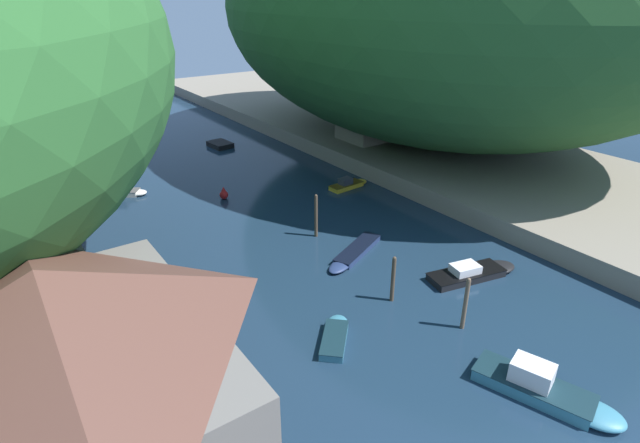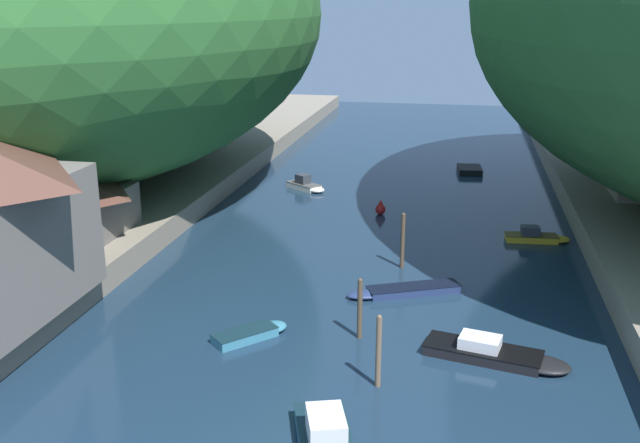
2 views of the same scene
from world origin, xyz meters
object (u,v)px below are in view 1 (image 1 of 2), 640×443
Objects in this scene: right_bank_cottage at (366,116)px; boat_white_cruiser at (218,144)px; waterfront_building at (67,390)px; channel_buoy_near at (224,194)px; boat_cabin_cruiser at (335,335)px; boat_small_dinghy at (125,191)px; boat_red_skiff at (547,390)px; boat_far_right_bank at (474,272)px; boat_near_quay at (349,184)px; boathouse_shed at (6,305)px; boat_open_rowboat at (353,254)px; person_by_boathouse at (145,419)px.

right_bank_cottage is 17.71m from boat_white_cruiser.
waterfront_building reaches higher than channel_buoy_near.
boat_cabin_cruiser is (-22.41, -24.60, -4.01)m from right_bank_cottage.
boat_small_dinghy is at bearing -150.81° from boat_white_cruiser.
waterfront_building is 1.71× the size of boat_red_skiff.
boat_far_right_bank is 10.64m from boat_red_skiff.
right_bank_cottage reaches higher than boat_near_quay.
boat_open_rowboat is at bearing -1.80° from boathouse_shed.
boathouse_shed is at bearing -154.27° from right_bank_cottage.
right_bank_cottage is at bearing -54.80° from person_by_boathouse.
channel_buoy_near is (16.22, 24.61, -5.61)m from waterfront_building.
boat_far_right_bank is at bearing -141.40° from boat_red_skiff.
boat_red_skiff is (18.00, -5.61, -5.57)m from waterfront_building.
boat_far_right_bank reaches higher than boat_cabin_cruiser.
right_bank_cottage reaches higher than boat_red_skiff.
boat_far_right_bank is at bearing -15.22° from boat_near_quay.
boathouse_shed is 15.98m from boat_cabin_cruiser.
boat_red_skiff reaches higher than boat_white_cruiser.
boat_far_right_bank is 17.49m from boat_near_quay.
boat_near_quay is at bearing 19.49° from boathouse_shed.
boat_small_dinghy is 3.41× the size of channel_buoy_near.
channel_buoy_near is (-2.80, 14.79, 0.23)m from boat_open_rowboat.
waterfront_building is 1.21× the size of boathouse_shed.
right_bank_cottage is 0.88× the size of boat_open_rowboat.
boat_open_rowboat is 1.62× the size of boat_white_cruiser.
waterfront_building is 22.19m from boat_open_rowboat.
boat_cabin_cruiser is at bearing -110.91° from boat_white_cruiser.
boat_far_right_bank is (-11.24, -24.69, -3.92)m from right_bank_cottage.
person_by_boathouse is at bearing 92.81° from boat_open_rowboat.
boat_white_cruiser is 0.57× the size of boat_red_skiff.
waterfront_building reaches higher than boat_cabin_cruiser.
boat_far_right_bank is (25.06, -7.19, -3.36)m from boathouse_shed.
person_by_boathouse is (-10.53, -2.24, 2.32)m from boat_cabin_cruiser.
person_by_boathouse reaches higher than boat_white_cruiser.
boat_small_dinghy is (10.49, 20.14, -3.32)m from boathouse_shed.
channel_buoy_near is (-6.44, -15.29, 0.17)m from boat_white_cruiser.
boat_red_skiff is (19.19, -16.07, -3.20)m from boathouse_shed.
boat_white_cruiser is (3.64, 30.09, 0.06)m from boat_open_rowboat.
boat_small_dinghy is 9.15m from channel_buoy_near.
waterfront_building is 1.77× the size of boat_far_right_bank.
boat_white_cruiser reaches higher than boat_cabin_cruiser.
right_bank_cottage reaches higher than boat_open_rowboat.
person_by_boathouse reaches higher than boat_red_skiff.
boat_near_quay is 27.60m from boat_red_skiff.
boat_far_right_bank is at bearing 64.09° from boat_small_dinghy.
boathouse_shed is 22.67m from channel_buoy_near.
boat_white_cruiser is 2.28× the size of person_by_boathouse.
waterfront_building is 24.77m from boat_far_right_bank.
person_by_boathouse is (-16.85, -8.71, 2.34)m from boat_open_rowboat.
boat_red_skiff is at bearing -21.04° from boat_far_right_bank.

